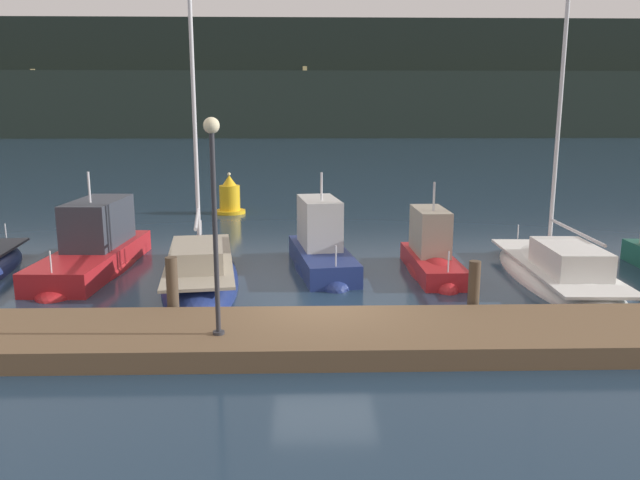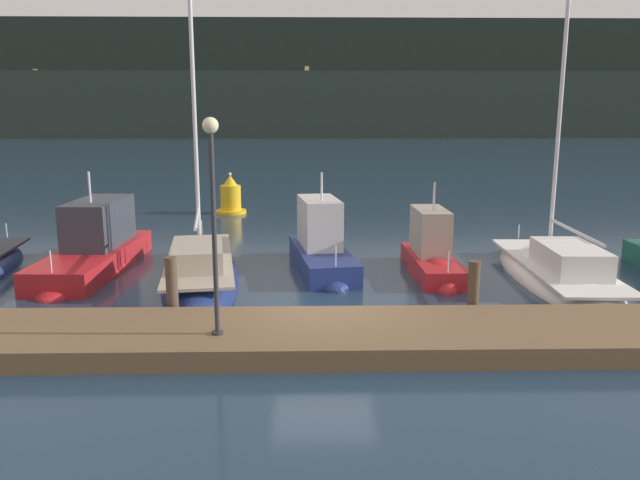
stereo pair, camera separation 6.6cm
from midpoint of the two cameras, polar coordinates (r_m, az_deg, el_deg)
ground_plane at (r=15.05m, az=0.46°, el=-7.48°), size 400.00×400.00×0.00m
dock at (r=13.50m, az=0.66°, el=-8.77°), size 28.53×2.80×0.45m
mooring_pile_1 at (r=15.21m, az=-13.25°, el=-4.45°), size 0.28×0.28×1.59m
mooring_pile_2 at (r=15.43m, az=13.96°, el=-4.51°), size 0.28×0.28×1.45m
motorboat_berth_2 at (r=21.02m, az=-19.80°, el=-1.46°), size 2.34×7.02×3.63m
sailboat_berth_3 at (r=18.85m, az=-10.79°, el=-3.36°), size 3.35×8.28×11.15m
motorboat_berth_4 at (r=19.78m, az=0.24°, el=-1.62°), size 2.40×5.47×3.71m
motorboat_berth_5 at (r=19.66m, az=10.27°, el=-2.13°), size 1.45×4.70×3.50m
sailboat_berth_6 at (r=19.90m, az=20.90°, el=-3.04°), size 2.73×8.37×12.11m
channel_buoy at (r=30.81m, az=-8.11°, el=3.81°), size 1.50×1.50×2.00m
dock_lamppost at (r=12.45m, az=-9.63°, el=4.19°), size 0.32×0.32×4.39m
hillside_backdrop at (r=126.18m, az=-1.41°, el=14.07°), size 240.00×23.00×21.59m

